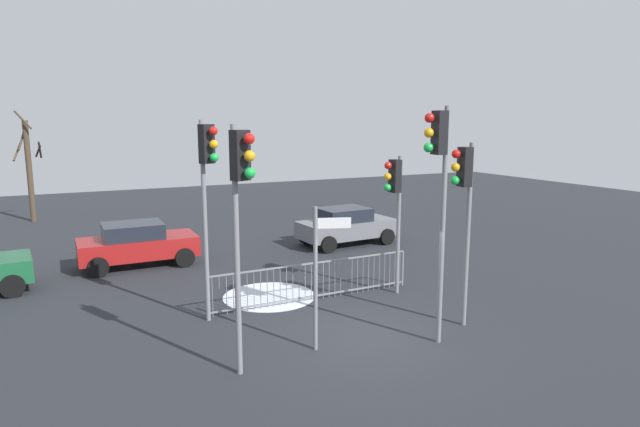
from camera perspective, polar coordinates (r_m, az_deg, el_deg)
The scene contains 12 objects.
ground_plane at distance 12.51m, azimuth 4.87°, elevation -12.88°, with size 60.00×60.00×0.00m, color #26282D.
traffic_light_mid_right at distance 11.42m, azimuth 12.63°, elevation 4.21°, with size 0.57×0.34×5.14m.
traffic_light_rear_left at distance 12.66m, azimuth 15.18°, elevation 2.08°, with size 0.57×0.34×4.35m.
traffic_light_rear_right at distance 9.75m, azimuth -8.53°, elevation 1.89°, with size 0.39×0.54×4.77m.
traffic_light_foreground_left at distance 14.78m, azimuth 8.02°, elevation 2.10°, with size 0.57×0.34×3.90m.
traffic_light_mid_left at distance 12.70m, azimuth -11.99°, elevation 3.88°, with size 0.40×0.53×4.86m.
direction_sign_post at distance 11.20m, azimuth -0.18°, elevation -6.16°, with size 0.75×0.30×3.10m.
pedestrian_guard_railing at distance 14.57m, azimuth -0.62°, elevation -7.21°, with size 5.89×0.15×1.07m.
car_red_trailing at distance 18.96m, azimuth -18.97°, elevation -3.06°, with size 3.81×1.95×1.47m.
car_grey_mid at distance 21.05m, azimuth 2.76°, elevation -1.28°, with size 3.91×2.16×1.47m.
bare_tree_left at distance 29.22m, azimuth -28.66°, elevation 4.29°, with size 1.27×1.21×5.33m.
snow_patch_kerb at distance 15.10m, azimuth -5.46°, elevation -8.81°, with size 2.57×2.57×0.01m, color silver.
Camera 1 is at (-5.98, -9.87, 4.83)m, focal length 29.92 mm.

